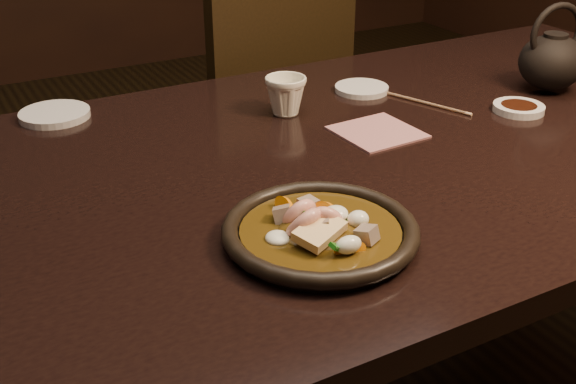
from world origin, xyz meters
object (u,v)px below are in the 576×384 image
plate (320,232)px  teapot (552,59)px  table (404,176)px  tea_cup (286,94)px  chair (253,124)px

plate → teapot: bearing=21.6°
table → tea_cup: (-0.13, 0.20, 0.11)m
teapot → plate: bearing=-149.6°
chair → tea_cup: size_ratio=12.52×
tea_cup → teapot: size_ratio=0.44×
tea_cup → table: bearing=-56.3°
chair → teapot: chair is taller
plate → table: bearing=35.8°
plate → tea_cup: 0.46m
chair → plate: chair is taller
table → chair: size_ratio=1.66×
plate → tea_cup: tea_cup is taller
table → chair: bearing=86.5°
table → tea_cup: 0.26m
tea_cup → plate: bearing=-113.3°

